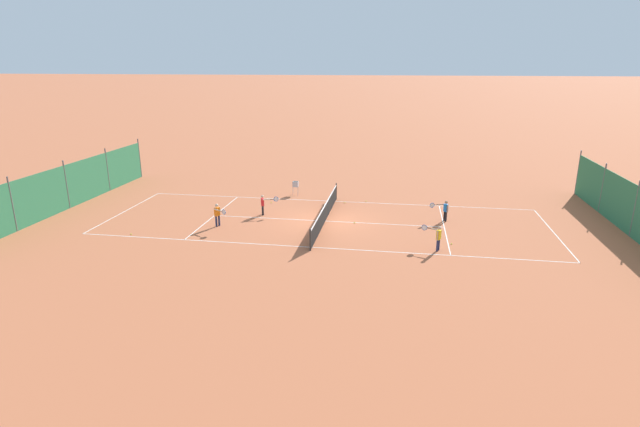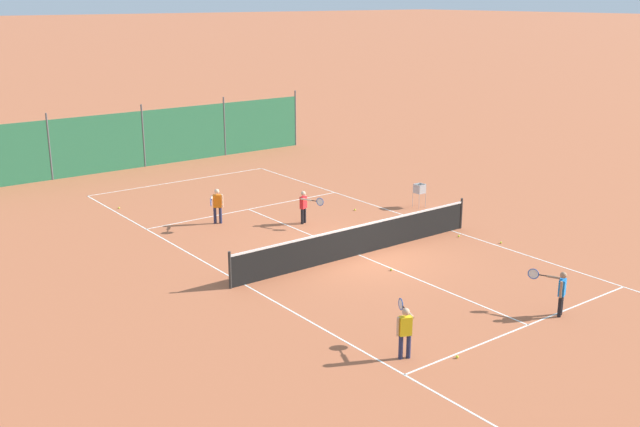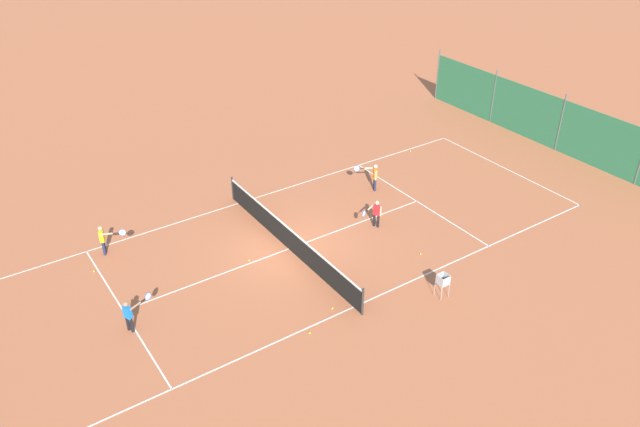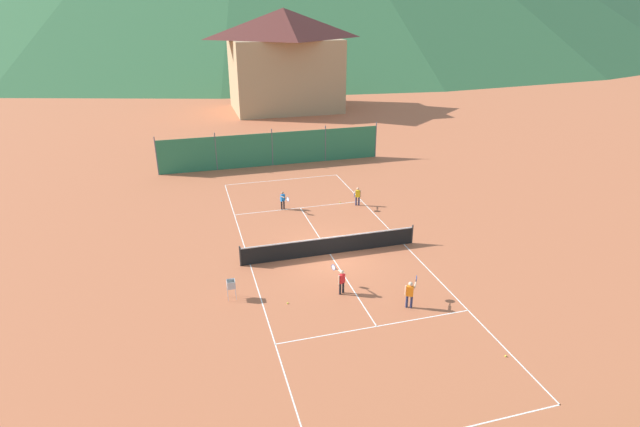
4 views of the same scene
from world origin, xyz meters
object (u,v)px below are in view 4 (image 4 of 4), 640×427
object	(u,v)px
tennis_net	(330,245)
player_far_service	(283,199)
player_far_baseline	(341,280)
ball_hopper	(231,285)
tennis_ball_by_net_right	(324,240)
player_near_baseline	(358,195)
tennis_ball_service_box	(255,257)
player_near_service	(410,292)
tennis_ball_near_corner	(240,247)
alpine_chalet	(284,58)
tennis_ball_far_corner	(340,202)
tennis_ball_mid_court	(288,303)
tennis_ball_alley_left	(506,356)

from	to	relation	value
tennis_net	player_far_service	size ratio (longest dim) A/B	7.94
player_far_baseline	ball_hopper	xyz separation A→B (m)	(-4.70, 0.87, -0.03)
tennis_ball_by_net_right	ball_hopper	world-z (taller)	ball_hopper
player_near_baseline	tennis_ball_by_net_right	world-z (taller)	player_near_baseline
player_far_service	player_far_baseline	distance (m)	10.13
player_far_service	tennis_ball_service_box	size ratio (longest dim) A/B	17.52
player_near_service	tennis_ball_near_corner	world-z (taller)	player_near_service
tennis_net	alpine_chalet	xyz separation A→B (m)	(5.63, 36.76, 5.32)
tennis_ball_by_net_right	ball_hopper	bearing A→B (deg)	-140.85
player_far_service	tennis_ball_far_corner	bearing A→B (deg)	1.39
tennis_ball_mid_court	tennis_ball_far_corner	bearing A→B (deg)	61.23
player_near_service	tennis_net	bearing A→B (deg)	108.43
player_far_baseline	tennis_net	bearing A→B (deg)	80.65
player_near_service	tennis_ball_far_corner	distance (m)	12.09
player_far_baseline	tennis_ball_mid_court	xyz separation A→B (m)	(-2.46, -0.20, -0.65)
player_near_service	tennis_ball_service_box	bearing A→B (deg)	132.45
player_far_baseline	tennis_ball_far_corner	size ratio (longest dim) A/B	17.68
tennis_ball_near_corner	tennis_ball_by_net_right	size ratio (longest dim) A/B	1.00
ball_hopper	player_far_service	bearing A→B (deg)	65.42
player_near_baseline	tennis_ball_by_net_right	xyz separation A→B (m)	(-3.43, -4.17, -0.66)
player_near_service	player_near_baseline	xyz separation A→B (m)	(1.73, 11.29, -0.03)
player_far_baseline	tennis_ball_service_box	world-z (taller)	player_far_baseline
player_far_baseline	tennis_ball_far_corner	bearing A→B (deg)	72.30
tennis_ball_near_corner	tennis_ball_service_box	xyz separation A→B (m)	(0.59, -1.28, 0.00)
tennis_ball_near_corner	tennis_ball_service_box	bearing A→B (deg)	-65.43
tennis_ball_alley_left	alpine_chalet	distance (m)	46.54
player_far_baseline	alpine_chalet	world-z (taller)	alpine_chalet
player_far_baseline	tennis_ball_service_box	bearing A→B (deg)	126.42
player_far_service	tennis_ball_mid_court	distance (m)	10.53
tennis_ball_far_corner	alpine_chalet	bearing A→B (deg)	84.37
tennis_ball_alley_left	ball_hopper	bearing A→B (deg)	144.17
player_near_baseline	tennis_ball_alley_left	size ratio (longest dim) A/B	18.07
player_far_service	tennis_ball_alley_left	bearing A→B (deg)	-72.81
tennis_net	player_near_baseline	size ratio (longest dim) A/B	7.70
player_far_baseline	ball_hopper	size ratio (longest dim) A/B	1.31
player_near_baseline	player_far_baseline	distance (m)	10.34
player_near_baseline	alpine_chalet	bearing A→B (deg)	86.16
tennis_ball_by_net_right	tennis_ball_alley_left	bearing A→B (deg)	-71.44
player_near_baseline	player_near_service	bearing A→B (deg)	-98.69
player_far_service	ball_hopper	xyz separation A→B (m)	(-4.23, -9.25, -0.02)
player_far_baseline	ball_hopper	distance (m)	4.78
tennis_ball_by_net_right	player_near_baseline	bearing A→B (deg)	50.61
player_near_service	tennis_ball_by_net_right	distance (m)	7.35
player_near_service	tennis_ball_by_net_right	bearing A→B (deg)	103.43
player_far_service	player_near_service	distance (m)	12.29
player_near_baseline	alpine_chalet	world-z (taller)	alpine_chalet
player_near_service	tennis_ball_mid_court	world-z (taller)	player_near_service
tennis_ball_alley_left	ball_hopper	world-z (taller)	ball_hopper
tennis_ball_mid_court	tennis_ball_service_box	bearing A→B (deg)	99.05
tennis_ball_far_corner	alpine_chalet	xyz separation A→B (m)	(2.98, 30.21, 5.79)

